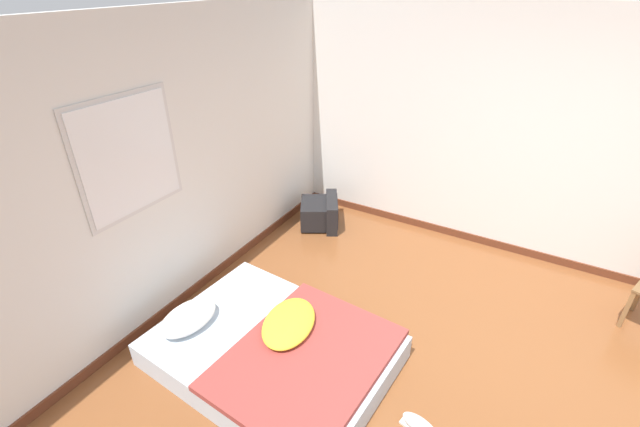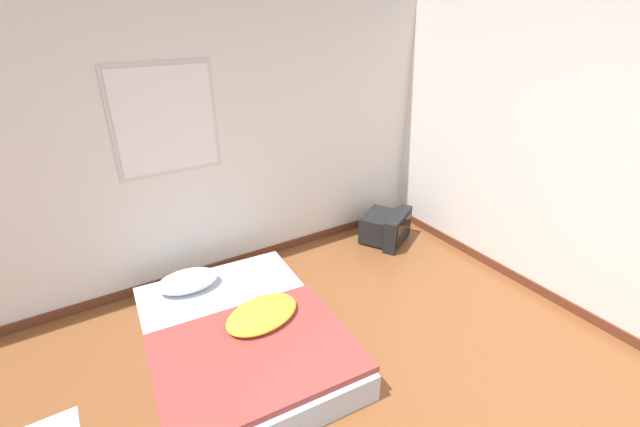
% 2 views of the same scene
% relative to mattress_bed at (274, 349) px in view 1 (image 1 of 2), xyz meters
% --- Properties ---
extents(wall_back, '(7.21, 0.08, 2.60)m').
position_rel_mattress_bed_xyz_m(wall_back, '(0.27, 1.24, 1.15)').
color(wall_back, white).
rests_on(wall_back, ground_plane).
extents(wall_right, '(0.08, 8.12, 2.60)m').
position_rel_mattress_bed_xyz_m(wall_right, '(2.70, -1.65, 1.14)').
color(wall_right, white).
rests_on(wall_right, ground_plane).
extents(mattress_bed, '(1.49, 1.93, 0.37)m').
position_rel_mattress_bed_xyz_m(mattress_bed, '(0.00, 0.00, 0.00)').
color(mattress_bed, silver).
rests_on(mattress_bed, ground_plane).
extents(crt_tv, '(0.68, 0.65, 0.37)m').
position_rel_mattress_bed_xyz_m(crt_tv, '(2.09, 0.76, 0.03)').
color(crt_tv, black).
rests_on(crt_tv, ground_plane).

